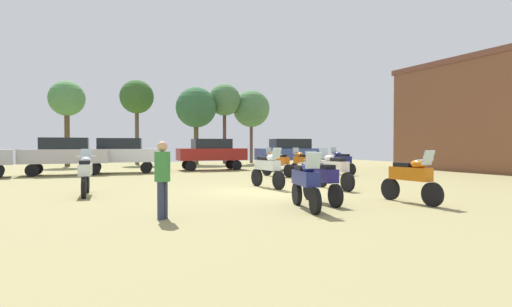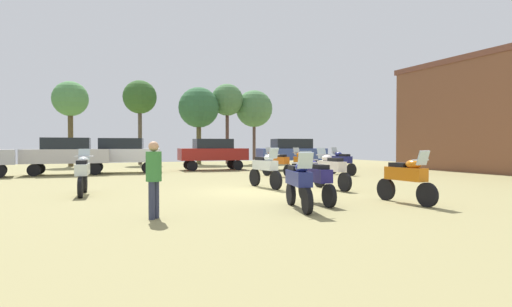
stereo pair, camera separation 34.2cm
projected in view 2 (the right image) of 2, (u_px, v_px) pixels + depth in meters
The scene contains 20 objects.
ground_plane at pixel (261, 192), 14.14m from camera, with size 44.00×52.00×0.02m.
motorcycle_2 at pixel (265, 168), 15.34m from camera, with size 0.63×2.20×1.51m.
motorcycle_3 at pixel (342, 161), 22.05m from camera, with size 0.62×2.14×1.48m.
motorcycle_4 at pixel (303, 162), 21.33m from camera, with size 0.62×2.15×1.47m.
motorcycle_5 at pixel (406, 177), 11.25m from camera, with size 0.62×2.12×1.47m.
motorcycle_7 at pixel (331, 169), 14.83m from camera, with size 0.62×2.24×1.50m.
motorcycle_8 at pixel (83, 172), 13.17m from camera, with size 0.62×2.24×1.49m.
motorcycle_9 at pixel (277, 162), 20.83m from camera, with size 0.84×2.22×1.49m.
motorcycle_10 at pixel (299, 181), 10.20m from camera, with size 0.74×2.07×1.44m.
motorcycle_11 at pixel (316, 178), 11.25m from camera, with size 0.62×2.09×1.44m.
car_1 at pixel (67, 153), 22.02m from camera, with size 4.41×2.08×2.00m.
car_2 at pixel (213, 152), 26.27m from camera, with size 4.41×2.09×2.00m.
car_3 at pixel (291, 152), 26.42m from camera, with size 4.52×2.42×2.00m.
car_5 at pixel (122, 153), 23.63m from camera, with size 4.56×2.58×2.00m.
person_1 at pixel (154, 174), 8.91m from camera, with size 0.48×0.48×1.70m.
tree_1 at pixel (140, 98), 33.64m from camera, with size 2.75×2.75×6.94m.
tree_2 at pixel (70, 100), 30.55m from camera, with size 2.61×2.61×6.38m.
tree_3 at pixel (254, 109), 36.20m from camera, with size 3.26×3.26×6.45m.
tree_5 at pixel (199, 108), 33.82m from camera, with size 3.34×3.34×6.39m.
tree_6 at pixel (227, 101), 34.96m from camera, with size 2.73×2.73×6.84m.
Camera 2 is at (-5.66, -12.92, 1.64)m, focal length 28.65 mm.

